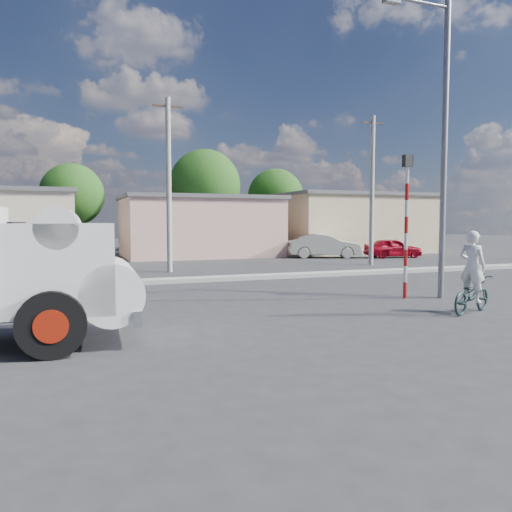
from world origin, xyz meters
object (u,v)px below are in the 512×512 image
object	(u,v)px
cyclist	(472,278)
car_red	(393,248)
bicycle	(471,295)
traffic_pole	(406,214)
streetlight	(440,135)
car_cream	(324,246)

from	to	relation	value
cyclist	car_red	distance (m)	19.90
bicycle	traffic_pole	distance (m)	3.38
cyclist	streetlight	size ratio (longest dim) A/B	0.20
cyclist	car_red	world-z (taller)	cyclist
cyclist	car_cream	xyz separation A→B (m)	(5.91, 18.67, -0.14)
car_red	bicycle	bearing A→B (deg)	160.66
cyclist	streetlight	distance (m)	4.76
car_cream	traffic_pole	bearing A→B (deg)	179.36
cyclist	car_cream	world-z (taller)	cyclist
traffic_pole	streetlight	world-z (taller)	streetlight
car_cream	streetlight	distance (m)	17.59
streetlight	bicycle	bearing A→B (deg)	-110.97
car_red	streetlight	bearing A→B (deg)	159.29
car_red	cyclist	bearing A→B (deg)	160.66
bicycle	car_cream	distance (m)	19.59
traffic_pole	streetlight	distance (m)	2.56
car_cream	car_red	distance (m)	4.47
cyclist	traffic_pole	distance (m)	3.13
cyclist	traffic_pole	world-z (taller)	traffic_pole
bicycle	streetlight	world-z (taller)	streetlight
car_red	streetlight	xyz separation A→B (m)	(-9.21, -14.80, 4.34)
bicycle	traffic_pole	xyz separation A→B (m)	(-0.04, 2.64, 2.12)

